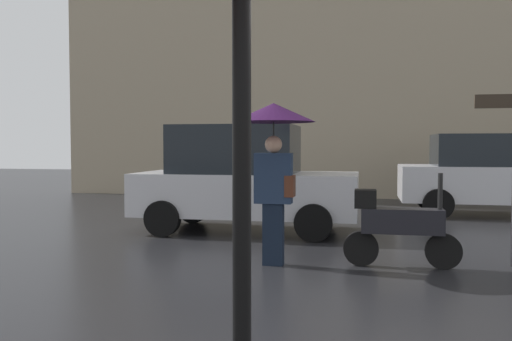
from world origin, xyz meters
TOP-DOWN VIEW (x-y plane):
  - pedestrian_with_umbrella at (-1.22, 4.06)m, footprint 1.11×1.11m
  - parked_scooter at (0.39, 4.24)m, footprint 1.50×0.32m
  - parked_car_left at (-2.25, 6.74)m, footprint 4.04×1.90m
  - parked_car_right at (2.85, 10.08)m, footprint 4.30×2.03m

SIDE VIEW (x-z plane):
  - parked_scooter at x=0.39m, z-range -0.06..1.18m
  - parked_car_right at x=2.85m, z-range 0.02..1.87m
  - parked_car_left at x=-2.25m, z-range 0.00..1.96m
  - pedestrian_with_umbrella at x=-1.22m, z-range 0.63..2.78m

